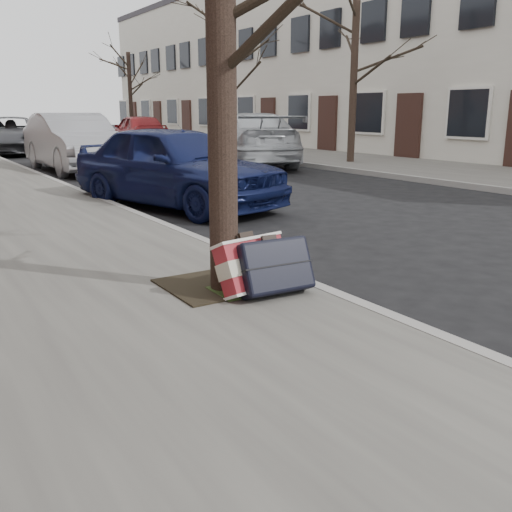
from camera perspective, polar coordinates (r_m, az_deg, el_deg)
ground at (r=5.42m, az=21.47°, el=-3.76°), size 120.00×120.00×0.00m
far_sidewalk at (r=21.68m, az=1.31°, el=10.35°), size 4.00×70.00×0.12m
house_far at (r=25.81m, az=10.50°, el=18.65°), size 6.70×40.00×7.20m
dirt_patch at (r=4.95m, az=-4.10°, el=-2.86°), size 0.85×0.85×0.02m
suitcase_red at (r=4.67m, az=-0.28°, el=-0.95°), size 0.66×0.43×0.47m
suitcase_navy at (r=4.63m, az=1.83°, el=-1.03°), size 0.64×0.40×0.49m
car_near_front at (r=9.66m, az=-8.01°, el=8.92°), size 2.69×4.37×1.39m
car_near_mid at (r=16.04m, az=-17.74°, el=10.76°), size 1.67×4.63×1.52m
car_near_back at (r=23.26m, az=-23.38°, el=11.00°), size 3.62×5.31×1.35m
car_far_front at (r=16.93m, az=-0.76°, el=11.57°), size 3.63×5.60×1.51m
car_far_back at (r=25.09m, az=-11.73°, el=12.12°), size 2.05×4.35×1.44m
tree_far_a at (r=17.16m, az=9.73°, el=16.96°), size 0.21×0.21×4.59m
tree_far_b at (r=22.67m, az=-2.27°, el=17.74°), size 0.24×0.24×5.59m
tree_far_c at (r=32.62m, az=-12.46°, el=15.40°), size 0.22×0.22×4.44m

